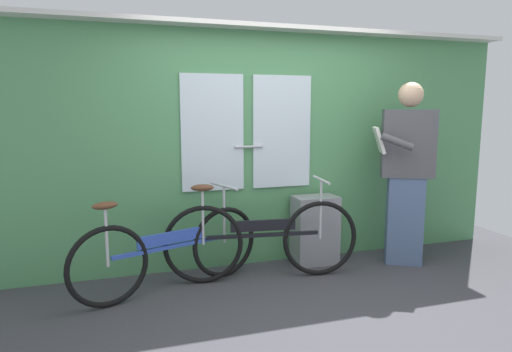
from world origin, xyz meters
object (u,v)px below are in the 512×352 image
at_px(passenger_reading_newspaper, 406,170).
at_px(bicycle_leaning_behind, 262,239).
at_px(trash_bin_by_wall, 315,230).
at_px(bicycle_near_door, 170,251).

bearing_deg(passenger_reading_newspaper, bicycle_leaning_behind, 25.83).
relative_size(bicycle_leaning_behind, trash_bin_by_wall, 2.60).
height_order(passenger_reading_newspaper, trash_bin_by_wall, passenger_reading_newspaper).
distance_m(bicycle_leaning_behind, trash_bin_by_wall, 0.70).
relative_size(bicycle_leaning_behind, passenger_reading_newspaper, 0.99).
xyz_separation_m(bicycle_near_door, trash_bin_by_wall, (1.48, 0.27, -0.01)).
height_order(bicycle_leaning_behind, passenger_reading_newspaper, passenger_reading_newspaper).
bearing_deg(bicycle_near_door, trash_bin_by_wall, -8.49).
height_order(bicycle_near_door, bicycle_leaning_behind, bicycle_leaning_behind).
bearing_deg(passenger_reading_newspaper, bicycle_near_door, 26.45).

